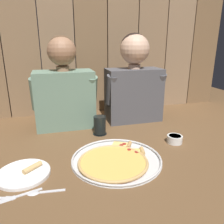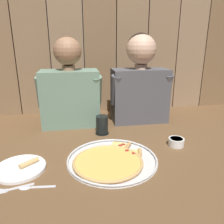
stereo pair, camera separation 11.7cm
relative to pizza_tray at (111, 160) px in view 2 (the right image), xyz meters
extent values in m
plane|color=brown|center=(0.05, 0.10, -0.01)|extent=(3.20, 3.20, 0.00)
cylinder|color=silver|center=(0.01, 0.01, -0.01)|extent=(0.42, 0.42, 0.01)
torus|color=silver|center=(0.01, 0.01, 0.00)|extent=(0.42, 0.42, 0.01)
cylinder|color=#B23823|center=(-0.02, -0.02, 0.00)|extent=(0.31, 0.31, 0.00)
cylinder|color=#EABC56|center=(-0.02, -0.02, 0.00)|extent=(0.30, 0.30, 0.01)
torus|color=tan|center=(-0.02, -0.02, 0.00)|extent=(0.32, 0.32, 0.01)
cube|color=#F4D170|center=(0.07, 0.14, 0.00)|extent=(0.11, 0.10, 0.01)
cylinder|color=tan|center=(0.11, 0.12, 0.01)|extent=(0.05, 0.06, 0.02)
cylinder|color=#A3281E|center=(0.09, 0.14, 0.01)|extent=(0.02, 0.02, 0.00)
cylinder|color=#A3281E|center=(0.07, 0.13, 0.01)|extent=(0.02, 0.02, 0.00)
cube|color=#EFC660|center=(0.11, 0.05, 0.00)|extent=(0.10, 0.08, 0.01)
cylinder|color=tan|center=(0.15, 0.04, 0.01)|extent=(0.03, 0.06, 0.02)
cylinder|color=#A3281E|center=(0.09, 0.07, 0.01)|extent=(0.02, 0.02, 0.00)
cylinder|color=#A3281E|center=(0.12, 0.03, 0.01)|extent=(0.02, 0.02, 0.00)
cylinder|color=white|center=(-0.40, 0.00, 0.00)|extent=(0.22, 0.22, 0.01)
torus|color=white|center=(-0.40, 0.00, 0.00)|extent=(0.22, 0.22, 0.01)
cylinder|color=tan|center=(-0.36, 0.01, 0.01)|extent=(0.08, 0.08, 0.02)
cylinder|color=black|center=(0.00, 0.34, -0.01)|extent=(0.08, 0.08, 0.01)
cylinder|color=black|center=(0.00, 0.34, 0.05)|extent=(0.07, 0.07, 0.11)
cylinder|color=white|center=(0.37, 0.11, 0.01)|extent=(0.08, 0.08, 0.04)
cylinder|color=#B23823|center=(0.37, 0.11, 0.02)|extent=(0.07, 0.07, 0.02)
cube|color=silver|center=(-0.44, -0.14, -0.01)|extent=(0.04, 0.03, 0.01)
cube|color=silver|center=(-0.37, -0.13, -0.01)|extent=(0.09, 0.04, 0.01)
cube|color=silver|center=(-0.29, -0.14, -0.01)|extent=(0.10, 0.02, 0.01)
ellipsoid|color=silver|center=(-0.36, -0.13, -0.01)|extent=(0.05, 0.03, 0.01)
cube|color=slate|center=(-0.18, 0.53, 0.17)|extent=(0.37, 0.20, 0.36)
cylinder|color=#9E7051|center=(-0.18, 0.53, 0.37)|extent=(0.08, 0.08, 0.03)
sphere|color=#9E7051|center=(-0.18, 0.53, 0.47)|extent=(0.17, 0.17, 0.17)
sphere|color=brown|center=(-0.18, 0.55, 0.48)|extent=(0.16, 0.16, 0.16)
cylinder|color=slate|center=(-0.35, 0.49, 0.23)|extent=(0.08, 0.12, 0.21)
cylinder|color=slate|center=(-0.02, 0.49, 0.23)|extent=(0.08, 0.14, 0.21)
cube|color=#4C4C51|center=(0.29, 0.53, 0.17)|extent=(0.37, 0.19, 0.36)
cylinder|color=#DBAD8E|center=(0.29, 0.53, 0.37)|extent=(0.08, 0.08, 0.03)
sphere|color=#DBAD8E|center=(0.29, 0.53, 0.48)|extent=(0.19, 0.19, 0.19)
sphere|color=black|center=(0.29, 0.55, 0.49)|extent=(0.18, 0.18, 0.18)
cylinder|color=#4C4C51|center=(0.12, 0.49, 0.22)|extent=(0.08, 0.12, 0.21)
cylinder|color=#4C4C51|center=(0.45, 0.49, 0.22)|extent=(0.08, 0.13, 0.21)
cube|color=#836446|center=(-0.44, 0.82, 0.61)|extent=(0.24, 0.03, 1.24)
cube|color=#8B6C4E|center=(-0.19, 0.82, 0.61)|extent=(0.24, 0.03, 1.24)
cube|color=brown|center=(0.05, 0.82, 0.61)|extent=(0.24, 0.03, 1.24)
cube|color=#866849|center=(0.30, 0.82, 0.61)|extent=(0.24, 0.03, 1.24)
cube|color=#88694B|center=(0.54, 0.82, 0.61)|extent=(0.24, 0.03, 1.24)
cube|color=#8E6F51|center=(0.78, 0.82, 0.61)|extent=(0.24, 0.03, 1.24)
cube|color=brown|center=(1.03, 0.82, 0.61)|extent=(0.24, 0.03, 1.24)
camera|label=1|loc=(-0.26, -0.88, 0.52)|focal=35.55mm
camera|label=2|loc=(-0.14, -0.90, 0.52)|focal=35.55mm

